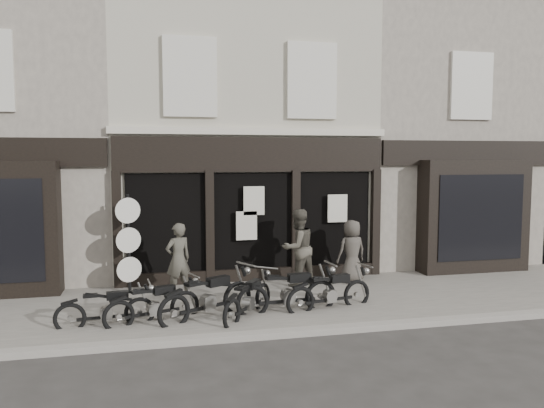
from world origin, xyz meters
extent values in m
plane|color=#2D2B28|center=(0.00, 0.00, 0.00)|extent=(90.00, 90.00, 0.00)
cube|color=#635F57|center=(0.00, 0.90, 0.06)|extent=(30.00, 4.20, 0.12)
cube|color=gray|center=(0.00, -1.25, 0.07)|extent=(30.00, 0.25, 0.13)
cube|color=#AAA592|center=(0.00, 6.00, 4.10)|extent=(7.20, 6.00, 8.20)
cube|color=black|center=(0.00, 2.92, 3.45)|extent=(7.10, 0.18, 0.90)
cube|color=black|center=(0.00, 2.98, 1.50)|extent=(6.50, 0.10, 2.95)
cube|color=black|center=(0.00, 2.91, 0.22)|extent=(7.10, 0.20, 0.44)
cube|color=beige|center=(0.00, 2.95, 4.05)|extent=(7.30, 0.22, 0.18)
cube|color=beige|center=(-1.60, 2.95, 5.40)|extent=(1.35, 0.12, 2.00)
cube|color=black|center=(-1.60, 2.98, 5.40)|extent=(1.05, 0.06, 1.70)
cube|color=beige|center=(1.60, 2.95, 5.40)|extent=(1.35, 0.12, 2.00)
cube|color=black|center=(1.60, 2.98, 5.40)|extent=(1.05, 0.06, 1.70)
cube|color=black|center=(-3.45, 2.90, 1.55)|extent=(0.22, 0.22, 3.00)
cube|color=black|center=(-1.15, 2.90, 1.55)|extent=(0.22, 0.22, 3.00)
cube|color=black|center=(1.15, 2.90, 1.55)|extent=(0.22, 0.22, 3.00)
cube|color=black|center=(3.45, 2.90, 1.55)|extent=(0.22, 0.22, 3.00)
cube|color=beige|center=(0.00, 2.80, 2.25)|extent=(0.55, 0.04, 0.75)
cube|color=beige|center=(2.30, 2.80, 2.00)|extent=(0.55, 0.04, 0.75)
cube|color=beige|center=(-0.20, 2.80, 1.60)|extent=(0.55, 0.04, 0.75)
cube|color=gray|center=(-6.35, 6.00, 4.10)|extent=(5.50, 6.00, 8.20)
cube|color=gray|center=(6.35, 6.00, 4.10)|extent=(5.50, 6.00, 8.20)
cube|color=black|center=(6.35, 2.65, 1.70)|extent=(3.20, 0.70, 3.20)
cube|color=black|center=(6.35, 2.30, 1.70)|extent=(2.60, 0.06, 2.40)
cube|color=black|center=(6.35, 2.95, 3.50)|extent=(5.40, 0.16, 0.70)
cube|color=beige|center=(6.35, 2.96, 5.40)|extent=(1.30, 0.10, 1.90)
cube|color=black|center=(6.35, 2.99, 5.40)|extent=(1.00, 0.06, 1.60)
torus|color=black|center=(-2.88, -0.05, 0.30)|extent=(0.62, 0.14, 0.61)
torus|color=black|center=(-4.18, -0.18, 0.30)|extent=(0.62, 0.14, 0.61)
cube|color=black|center=(-3.53, -0.12, 0.27)|extent=(1.07, 0.15, 0.05)
cube|color=gray|center=(-3.51, -0.12, 0.34)|extent=(0.23, 0.18, 0.23)
cube|color=black|center=(-3.29, -0.10, 0.68)|extent=(0.43, 0.19, 0.15)
cube|color=black|center=(-3.80, -0.15, 0.72)|extent=(0.29, 0.21, 0.05)
cylinder|color=gray|center=(-2.68, -0.04, 0.90)|extent=(0.08, 0.52, 0.03)
torus|color=black|center=(-1.98, 0.14, 0.32)|extent=(0.64, 0.30, 0.64)
torus|color=black|center=(-3.27, -0.32, 0.32)|extent=(0.64, 0.30, 0.64)
cube|color=black|center=(-2.62, -0.09, 0.28)|extent=(1.08, 0.42, 0.06)
cube|color=gray|center=(-2.60, -0.08, 0.36)|extent=(0.27, 0.24, 0.25)
cube|color=black|center=(-2.39, 0.00, 0.71)|extent=(0.46, 0.30, 0.16)
cube|color=black|center=(-2.89, -0.18, 0.75)|extent=(0.33, 0.27, 0.06)
cylinder|color=gray|center=(-1.78, 0.21, 0.94)|extent=(0.22, 0.53, 0.03)
torus|color=black|center=(-0.85, 0.33, 0.36)|extent=(0.69, 0.44, 0.74)
torus|color=black|center=(-2.22, -0.43, 0.36)|extent=(0.69, 0.44, 0.74)
cube|color=black|center=(-1.53, -0.05, 0.32)|extent=(1.15, 0.67, 0.06)
cube|color=gray|center=(-1.51, -0.04, 0.41)|extent=(0.32, 0.30, 0.28)
cube|color=black|center=(-1.29, 0.08, 0.82)|extent=(0.52, 0.40, 0.18)
cube|color=black|center=(-1.82, -0.21, 0.86)|extent=(0.39, 0.35, 0.06)
cylinder|color=gray|center=(-0.64, 0.44, 1.08)|extent=(0.34, 0.57, 0.04)
torus|color=black|center=(-0.27, 0.41, 0.32)|extent=(0.46, 0.56, 0.64)
torus|color=black|center=(-1.11, -0.67, 0.32)|extent=(0.46, 0.56, 0.64)
cube|color=black|center=(-0.69, -0.13, 0.28)|extent=(0.73, 0.92, 0.06)
cube|color=gray|center=(-0.68, -0.12, 0.36)|extent=(0.27, 0.28, 0.25)
cube|color=black|center=(-0.54, 0.06, 0.72)|extent=(0.39, 0.44, 0.16)
cube|color=black|center=(-0.87, -0.36, 0.75)|extent=(0.32, 0.34, 0.06)
cylinder|color=gray|center=(-0.14, 0.58, 0.94)|extent=(0.46, 0.36, 0.03)
torus|color=black|center=(0.96, 0.11, 0.36)|extent=(0.73, 0.17, 0.73)
torus|color=black|center=(-0.58, -0.05, 0.36)|extent=(0.73, 0.17, 0.73)
cube|color=black|center=(0.19, 0.03, 0.32)|extent=(1.27, 0.18, 0.06)
cube|color=gray|center=(0.21, 0.04, 0.40)|extent=(0.27, 0.22, 0.28)
cube|color=black|center=(0.46, 0.06, 0.81)|extent=(0.51, 0.23, 0.18)
cube|color=black|center=(-0.13, 0.00, 0.85)|extent=(0.34, 0.25, 0.06)
cylinder|color=gray|center=(1.19, 0.14, 1.06)|extent=(0.10, 0.62, 0.04)
torus|color=black|center=(1.82, 0.16, 0.33)|extent=(0.67, 0.23, 0.67)
torus|color=black|center=(0.43, -0.15, 0.33)|extent=(0.67, 0.23, 0.67)
cube|color=black|center=(1.12, 0.01, 0.29)|extent=(1.15, 0.31, 0.06)
cube|color=gray|center=(1.14, 0.01, 0.37)|extent=(0.27, 0.23, 0.26)
cube|color=black|center=(1.37, 0.06, 0.74)|extent=(0.48, 0.26, 0.17)
cube|color=black|center=(0.84, -0.06, 0.78)|extent=(0.33, 0.26, 0.06)
cylinder|color=gray|center=(2.03, 0.21, 0.98)|extent=(0.16, 0.57, 0.04)
imported|color=#444138|center=(-2.02, 1.78, 0.98)|extent=(0.74, 0.63, 1.73)
imported|color=#474339|center=(0.99, 2.08, 1.10)|extent=(1.17, 1.06, 1.96)
imported|color=#403C36|center=(2.46, 2.11, 0.94)|extent=(0.89, 0.67, 1.64)
cylinder|color=black|center=(-3.16, 2.24, 0.03)|extent=(0.39, 0.39, 0.07)
cylinder|color=black|center=(-3.16, 2.24, 1.25)|extent=(0.08, 0.08, 2.51)
cylinder|color=black|center=(-3.16, 2.21, 2.13)|extent=(0.58, 0.27, 0.61)
cylinder|color=beige|center=(-3.16, 2.18, 2.13)|extent=(0.57, 0.24, 0.61)
cylinder|color=black|center=(-3.16, 2.21, 1.42)|extent=(0.58, 0.27, 0.61)
cylinder|color=beige|center=(-3.16, 2.18, 1.42)|extent=(0.57, 0.24, 0.61)
cylinder|color=black|center=(-3.16, 2.21, 0.71)|extent=(0.58, 0.27, 0.61)
cylinder|color=beige|center=(-3.16, 2.18, 0.71)|extent=(0.57, 0.24, 0.61)
camera|label=1|loc=(-2.58, -10.72, 3.41)|focal=35.00mm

